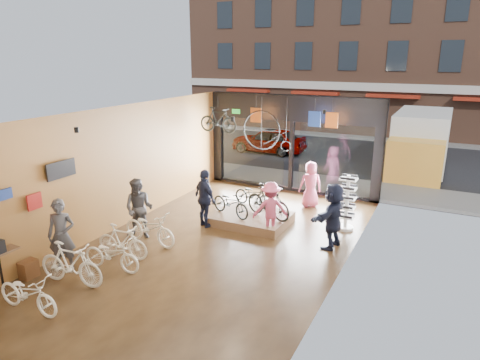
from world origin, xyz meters
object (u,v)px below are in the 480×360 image
Objects in this scene: display_platform at (251,219)px; hung_bike at (218,120)px; customer_3 at (270,209)px; penny_farthing at (269,132)px; display_bike_mid at (268,202)px; sunglasses_rack at (347,203)px; floor_bike_1 at (71,264)px; floor_bike_2 at (112,254)px; display_bike_right at (254,195)px; floor_bike_0 at (28,293)px; customer_2 at (205,198)px; floor_bike_3 at (122,241)px; display_bike_left at (231,203)px; customer_1 at (139,209)px; customer_4 at (310,184)px; customer_5 at (333,216)px; street_car at (269,140)px; box_truck at (419,144)px; customer_0 at (62,235)px; floor_bike_4 at (150,228)px.

hung_bike is (-2.40, 2.17, 2.78)m from display_platform.
penny_farthing reaches higher than customer_3.
display_bike_mid is 2.43m from sunglasses_rack.
floor_bike_1 reaches higher than floor_bike_2.
customer_3 is (1.16, -1.29, 0.12)m from display_bike_right.
customer_2 is at bearing -10.59° from floor_bike_0.
sunglasses_rack reaches higher than display_platform.
display_bike_mid is 0.94× the size of customer_2.
display_bike_right is at bearing -163.33° from sunglasses_rack.
display_platform is at bearing -33.57° from floor_bike_3.
customer_1 is at bearing 157.68° from display_bike_left.
customer_4 is at bearing -29.86° from floor_bike_1.
customer_5 is (4.84, 3.17, 0.48)m from floor_bike_3.
sunglasses_rack is at bearing 17.23° from display_platform.
street_car is 2.36× the size of sunglasses_rack.
floor_bike_1 is 6.92m from customer_5.
display_bike_mid reaches higher than floor_bike_2.
penny_farthing is at bearing -17.30° from floor_bike_1.
customer_3 is at bearing -77.80° from display_bike_left.
customer_5 is (-1.44, -9.56, -0.42)m from box_truck.
box_truck reaches higher than display_bike_mid.
display_platform is at bearing -77.92° from penny_farthing.
sunglasses_rack is (5.75, 5.83, -0.06)m from customer_0.
customer_5 reaches higher than sunglasses_rack.
floor_bike_0 is at bearing 109.63° from customer_2.
display_bike_right is at bearing -15.63° from floor_bike_0.
customer_0 reaches higher than floor_bike_0.
street_car is 12.35m from customer_5.
floor_bike_2 is at bearing -171.93° from hung_bike.
customer_1 is at bearing 157.64° from display_bike_right.
customer_2 is 4.05m from penny_farthing.
hung_bike reaches higher than customer_3.
floor_bike_4 is at bearing 156.50° from display_bike_mid.
display_bike_left is 3.63m from penny_farthing.
box_truck is 4.44× the size of display_bike_right.
display_bike_mid is at bearing -90.05° from customer_3.
floor_bike_1 is 8.58m from penny_farthing.
hung_bike reaches higher than customer_0.
customer_3 is 4.77m from hung_bike.
display_bike_left is at bearing 34.88° from customer_0.
box_truck is at bearing 82.73° from street_car.
customer_2 reaches higher than display_platform.
box_truck is at bearing 94.22° from sunglasses_rack.
floor_bike_0 is 0.94× the size of display_bike_mid.
customer_5 is at bearing 9.33° from customer_0.
display_bike_left is at bearing -28.64° from floor_bike_3.
customer_2 is (0.98, 4.51, 0.40)m from floor_bike_1.
customer_3 is (0.31, -0.56, 0.00)m from display_bike_mid.
sunglasses_rack is (4.04, 1.76, -0.06)m from customer_2.
floor_bike_1 is 2.68m from floor_bike_4.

